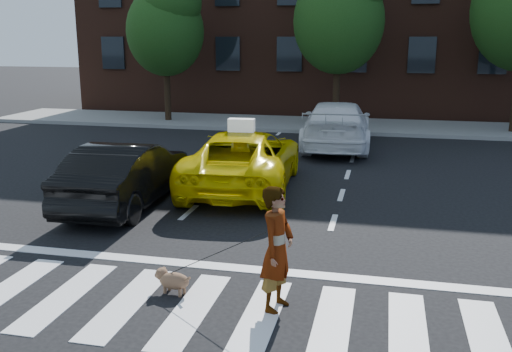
# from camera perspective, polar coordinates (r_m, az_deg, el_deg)

# --- Properties ---
(ground) EXTENTS (120.00, 120.00, 0.00)m
(ground) POSITION_cam_1_polar(r_m,az_deg,el_deg) (8.43, -6.43, -13.17)
(ground) COLOR black
(ground) RESTS_ON ground
(crosswalk) EXTENTS (13.00, 2.40, 0.01)m
(crosswalk) POSITION_cam_1_polar(r_m,az_deg,el_deg) (8.42, -6.43, -13.13)
(crosswalk) COLOR silver
(crosswalk) RESTS_ON ground
(stop_line) EXTENTS (12.00, 0.30, 0.01)m
(stop_line) POSITION_cam_1_polar(r_m,az_deg,el_deg) (9.81, -3.33, -9.05)
(stop_line) COLOR silver
(stop_line) RESTS_ON ground
(sidewalk_far) EXTENTS (30.00, 4.00, 0.15)m
(sidewalk_far) POSITION_cam_1_polar(r_m,az_deg,el_deg) (24.98, 6.87, 5.09)
(sidewalk_far) COLOR slate
(sidewalk_far) RESTS_ON ground
(tree_left) EXTENTS (3.39, 3.38, 6.50)m
(tree_left) POSITION_cam_1_polar(r_m,az_deg,el_deg) (25.89, -9.04, 15.02)
(tree_left) COLOR black
(tree_left) RESTS_ON ground
(tree_mid) EXTENTS (3.69, 3.69, 7.10)m
(tree_mid) POSITION_cam_1_polar(r_m,az_deg,el_deg) (24.17, 8.38, 16.12)
(tree_mid) COLOR black
(tree_mid) RESTS_ON ground
(taxi) EXTENTS (2.87, 5.58, 1.51)m
(taxi) POSITION_cam_1_polar(r_m,az_deg,el_deg) (14.56, -1.25, 1.67)
(taxi) COLOR #DEC704
(taxi) RESTS_ON ground
(black_sedan) EXTENTS (1.72, 4.56, 1.49)m
(black_sedan) POSITION_cam_1_polar(r_m,az_deg,el_deg) (13.39, -12.85, 0.20)
(black_sedan) COLOR black
(black_sedan) RESTS_ON ground
(white_suv) EXTENTS (2.56, 5.72, 1.63)m
(white_suv) POSITION_cam_1_polar(r_m,az_deg,el_deg) (20.11, 8.07, 5.09)
(white_suv) COLOR white
(white_suv) RESTS_ON ground
(woman) EXTENTS (0.58, 0.75, 1.81)m
(woman) POSITION_cam_1_polar(r_m,az_deg,el_deg) (8.07, 2.12, -7.29)
(woman) COLOR #999999
(woman) RESTS_ON ground
(dog) EXTENTS (0.65, 0.35, 0.37)m
(dog) POSITION_cam_1_polar(r_m,az_deg,el_deg) (8.88, -8.45, -10.21)
(dog) COLOR olive
(dog) RESTS_ON ground
(taxi_sign) EXTENTS (0.67, 0.32, 0.32)m
(taxi_sign) POSITION_cam_1_polar(r_m,az_deg,el_deg) (14.20, -1.46, 5.11)
(taxi_sign) COLOR white
(taxi_sign) RESTS_ON taxi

